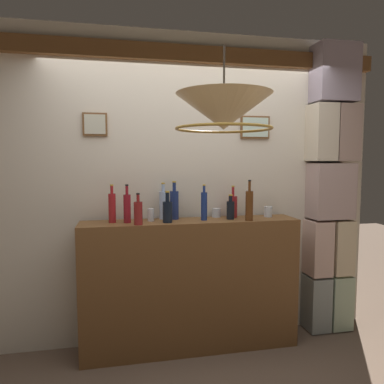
{
  "coord_description": "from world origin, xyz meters",
  "views": [
    {
      "loc": [
        -0.6,
        -2.15,
        1.67
      ],
      "look_at": [
        0.0,
        0.8,
        1.4
      ],
      "focal_mm": 33.57,
      "sensor_mm": 36.0,
      "label": 1
    }
  ],
  "objects_px": {
    "liquor_bottle_port": "(127,208)",
    "liquor_bottle_vodka": "(163,204)",
    "glass_tumbler_highball": "(151,215)",
    "liquor_bottle_rum": "(112,207)",
    "glass_tumbler_rocks": "(268,212)",
    "liquor_bottle_scotch": "(138,213)",
    "liquor_bottle_brandy": "(204,205)",
    "liquor_bottle_tequila": "(230,209)",
    "liquor_bottle_gin": "(174,204)",
    "liquor_bottle_amaro": "(233,206)",
    "pendant_lamp": "(223,113)",
    "glass_tumbler_shot": "(216,213)",
    "liquor_bottle_vermouth": "(249,205)",
    "liquor_bottle_rye": "(167,211)"
  },
  "relations": [
    {
      "from": "liquor_bottle_port",
      "to": "liquor_bottle_vodka",
      "type": "xyz_separation_m",
      "value": [
        0.32,
        0.13,
        0.0
      ]
    },
    {
      "from": "glass_tumbler_highball",
      "to": "liquor_bottle_rum",
      "type": "bearing_deg",
      "value": -177.73
    },
    {
      "from": "liquor_bottle_vodka",
      "to": "glass_tumbler_rocks",
      "type": "bearing_deg",
      "value": -4.71
    },
    {
      "from": "liquor_bottle_scotch",
      "to": "liquor_bottle_brandy",
      "type": "xyz_separation_m",
      "value": [
        0.57,
        0.11,
        0.03
      ]
    },
    {
      "from": "liquor_bottle_tequila",
      "to": "liquor_bottle_gin",
      "type": "xyz_separation_m",
      "value": [
        -0.48,
        0.1,
        0.05
      ]
    },
    {
      "from": "liquor_bottle_port",
      "to": "liquor_bottle_amaro",
      "type": "bearing_deg",
      "value": 5.51
    },
    {
      "from": "liquor_bottle_rum",
      "to": "pendant_lamp",
      "type": "bearing_deg",
      "value": -56.54
    },
    {
      "from": "liquor_bottle_vodka",
      "to": "glass_tumbler_highball",
      "type": "height_order",
      "value": "liquor_bottle_vodka"
    },
    {
      "from": "liquor_bottle_port",
      "to": "liquor_bottle_vodka",
      "type": "height_order",
      "value": "liquor_bottle_vodka"
    },
    {
      "from": "liquor_bottle_port",
      "to": "glass_tumbler_shot",
      "type": "xyz_separation_m",
      "value": [
        0.8,
        0.14,
        -0.09
      ]
    },
    {
      "from": "liquor_bottle_vodka",
      "to": "glass_tumbler_highball",
      "type": "bearing_deg",
      "value": -143.42
    },
    {
      "from": "liquor_bottle_vermouth",
      "to": "liquor_bottle_vodka",
      "type": "relative_size",
      "value": 1.09
    },
    {
      "from": "liquor_bottle_rum",
      "to": "liquor_bottle_brandy",
      "type": "bearing_deg",
      "value": -2.68
    },
    {
      "from": "glass_tumbler_rocks",
      "to": "liquor_bottle_vodka",
      "type": "bearing_deg",
      "value": 175.29
    },
    {
      "from": "liquor_bottle_gin",
      "to": "liquor_bottle_brandy",
      "type": "distance_m",
      "value": 0.26
    },
    {
      "from": "pendant_lamp",
      "to": "liquor_bottle_rye",
      "type": "bearing_deg",
      "value": 102.92
    },
    {
      "from": "liquor_bottle_tequila",
      "to": "liquor_bottle_port",
      "type": "bearing_deg",
      "value": 179.61
    },
    {
      "from": "liquor_bottle_vermouth",
      "to": "pendant_lamp",
      "type": "height_order",
      "value": "pendant_lamp"
    },
    {
      "from": "liquor_bottle_gin",
      "to": "liquor_bottle_brandy",
      "type": "bearing_deg",
      "value": -22.99
    },
    {
      "from": "liquor_bottle_gin",
      "to": "glass_tumbler_highball",
      "type": "height_order",
      "value": "liquor_bottle_gin"
    },
    {
      "from": "liquor_bottle_scotch",
      "to": "liquor_bottle_rye",
      "type": "height_order",
      "value": "liquor_bottle_rye"
    },
    {
      "from": "pendant_lamp",
      "to": "liquor_bottle_brandy",
      "type": "bearing_deg",
      "value": 82.97
    },
    {
      "from": "liquor_bottle_tequila",
      "to": "pendant_lamp",
      "type": "distance_m",
      "value": 1.24
    },
    {
      "from": "glass_tumbler_shot",
      "to": "liquor_bottle_brandy",
      "type": "bearing_deg",
      "value": -136.46
    },
    {
      "from": "liquor_bottle_port",
      "to": "liquor_bottle_tequila",
      "type": "xyz_separation_m",
      "value": [
        0.89,
        -0.01,
        -0.04
      ]
    },
    {
      "from": "liquor_bottle_vermouth",
      "to": "glass_tumbler_rocks",
      "type": "relative_size",
      "value": 3.71
    },
    {
      "from": "glass_tumbler_shot",
      "to": "pendant_lamp",
      "type": "height_order",
      "value": "pendant_lamp"
    },
    {
      "from": "liquor_bottle_port",
      "to": "liquor_bottle_tequila",
      "type": "distance_m",
      "value": 0.89
    },
    {
      "from": "glass_tumbler_highball",
      "to": "liquor_bottle_amaro",
      "type": "bearing_deg",
      "value": 3.64
    },
    {
      "from": "liquor_bottle_tequila",
      "to": "glass_tumbler_rocks",
      "type": "xyz_separation_m",
      "value": [
        0.38,
        0.06,
        -0.04
      ]
    },
    {
      "from": "liquor_bottle_scotch",
      "to": "liquor_bottle_vodka",
      "type": "bearing_deg",
      "value": 46.2
    },
    {
      "from": "liquor_bottle_amaro",
      "to": "liquor_bottle_scotch",
      "type": "bearing_deg",
      "value": -166.77
    },
    {
      "from": "liquor_bottle_brandy",
      "to": "liquor_bottle_vermouth",
      "type": "bearing_deg",
      "value": -14.04
    },
    {
      "from": "glass_tumbler_rocks",
      "to": "glass_tumbler_shot",
      "type": "xyz_separation_m",
      "value": [
        -0.47,
        0.08,
        -0.01
      ]
    },
    {
      "from": "liquor_bottle_rum",
      "to": "liquor_bottle_tequila",
      "type": "bearing_deg",
      "value": -2.09
    },
    {
      "from": "liquor_bottle_tequila",
      "to": "liquor_bottle_scotch",
      "type": "xyz_separation_m",
      "value": [
        -0.81,
        -0.1,
        0.01
      ]
    },
    {
      "from": "liquor_bottle_vermouth",
      "to": "glass_tumbler_shot",
      "type": "distance_m",
      "value": 0.34
    },
    {
      "from": "liquor_bottle_tequila",
      "to": "liquor_bottle_brandy",
      "type": "relative_size",
      "value": 0.71
    },
    {
      "from": "liquor_bottle_brandy",
      "to": "liquor_bottle_rum",
      "type": "relative_size",
      "value": 0.97
    },
    {
      "from": "liquor_bottle_brandy",
      "to": "liquor_bottle_rye",
      "type": "xyz_separation_m",
      "value": [
        -0.33,
        -0.05,
        -0.03
      ]
    },
    {
      "from": "liquor_bottle_rye",
      "to": "liquor_bottle_tequila",
      "type": "bearing_deg",
      "value": 5.45
    },
    {
      "from": "liquor_bottle_tequila",
      "to": "liquor_bottle_rum",
      "type": "height_order",
      "value": "liquor_bottle_rum"
    },
    {
      "from": "liquor_bottle_port",
      "to": "glass_tumbler_highball",
      "type": "xyz_separation_m",
      "value": [
        0.2,
        0.04,
        -0.07
      ]
    },
    {
      "from": "liquor_bottle_scotch",
      "to": "liquor_bottle_gin",
      "type": "bearing_deg",
      "value": 32.72
    },
    {
      "from": "liquor_bottle_vermouth",
      "to": "liquor_bottle_gin",
      "type": "distance_m",
      "value": 0.65
    },
    {
      "from": "liquor_bottle_gin",
      "to": "liquor_bottle_tequila",
      "type": "bearing_deg",
      "value": -12.19
    },
    {
      "from": "liquor_bottle_rum",
      "to": "glass_tumbler_highball",
      "type": "height_order",
      "value": "liquor_bottle_rum"
    },
    {
      "from": "liquor_bottle_amaro",
      "to": "liquor_bottle_vodka",
      "type": "relative_size",
      "value": 0.9
    },
    {
      "from": "liquor_bottle_brandy",
      "to": "glass_tumbler_shot",
      "type": "relative_size",
      "value": 3.86
    },
    {
      "from": "liquor_bottle_port",
      "to": "liquor_bottle_tequila",
      "type": "height_order",
      "value": "liquor_bottle_port"
    }
  ]
}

